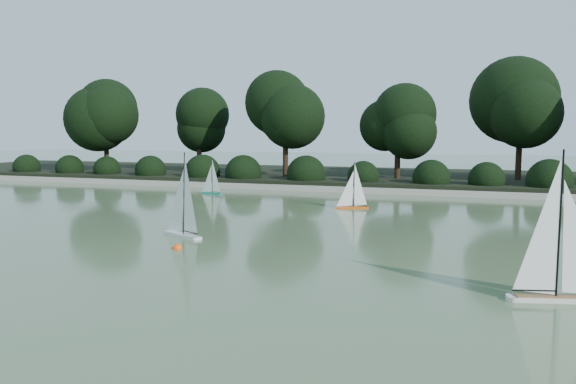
{
  "coord_description": "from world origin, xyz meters",
  "views": [
    {
      "loc": [
        3.69,
        -8.53,
        1.98
      ],
      "look_at": [
        -0.04,
        2.47,
        0.7
      ],
      "focal_mm": 35.0,
      "sensor_mm": 36.0,
      "label": 1
    }
  ],
  "objects": [
    {
      "name": "tree_line",
      "position": [
        1.23,
        11.44,
        2.64
      ],
      "size": [
        26.31,
        3.93,
        4.39
      ],
      "color": "black",
      "rests_on": "ground"
    },
    {
      "name": "pond_coping",
      "position": [
        0.0,
        9.0,
        0.09
      ],
      "size": [
        40.0,
        0.35,
        0.18
      ],
      "primitive_type": "cube",
      "color": "gray",
      "rests_on": "ground"
    },
    {
      "name": "sailboat_white_a",
      "position": [
        -1.62,
        0.71,
        0.26
      ],
      "size": [
        1.16,
        0.7,
        1.67
      ],
      "color": "silver",
      "rests_on": "ground"
    },
    {
      "name": "sailboat_white_b",
      "position": [
        4.76,
        -1.48,
        0.29
      ],
      "size": [
        1.37,
        0.53,
        1.88
      ],
      "color": "silver",
      "rests_on": "ground"
    },
    {
      "name": "shrub_hedge",
      "position": [
        0.0,
        9.9,
        0.45
      ],
      "size": [
        29.1,
        1.1,
        1.1
      ],
      "color": "black",
      "rests_on": "ground"
    },
    {
      "name": "sailboat_orange",
      "position": [
        0.63,
        5.4,
        0.2
      ],
      "size": [
        0.91,
        0.46,
        1.27
      ],
      "color": "#F15309",
      "rests_on": "ground"
    },
    {
      "name": "race_buoy",
      "position": [
        -1.05,
        -0.36,
        0.0
      ],
      "size": [
        0.17,
        0.17,
        0.17
      ],
      "primitive_type": "sphere",
      "color": "#FE4E0D",
      "rests_on": "ground"
    },
    {
      "name": "ground",
      "position": [
        0.0,
        0.0,
        0.0
      ],
      "size": [
        80.0,
        80.0,
        0.0
      ],
      "primitive_type": "plane",
      "color": "#3F5332",
      "rests_on": "ground"
    },
    {
      "name": "far_bank",
      "position": [
        0.0,
        13.0,
        0.15
      ],
      "size": [
        40.0,
        8.0,
        0.3
      ],
      "primitive_type": "cube",
      "color": "black",
      "rests_on": "ground"
    },
    {
      "name": "sailboat_teal",
      "position": [
        -4.23,
        7.22,
        0.19
      ],
      "size": [
        0.89,
        0.36,
        1.22
      ],
      "color": "#0F7E6D",
      "rests_on": "ground"
    }
  ]
}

